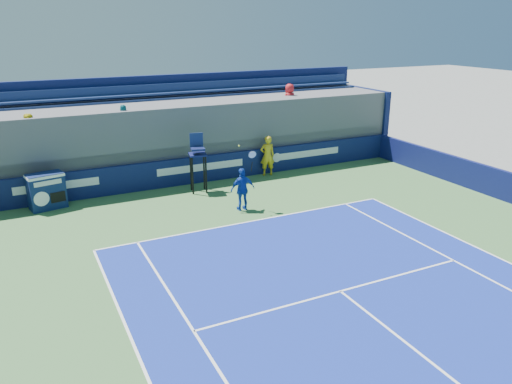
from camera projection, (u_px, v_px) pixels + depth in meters
name	position (u px, v px, depth m)	size (l,w,h in m)	color
ball_person	(267.00, 156.00, 23.07)	(0.68, 0.45, 1.87)	gold
back_hoarding	(201.00, 169.00, 22.17)	(20.40, 0.21, 1.20)	#0C1444
match_clock	(46.00, 190.00, 18.98)	(1.43, 0.96, 1.40)	#0F1D4C
umpire_chair	(198.00, 157.00, 20.64)	(0.83, 0.83, 2.48)	black
tennis_player	(243.00, 189.00, 18.78)	(0.98, 0.45, 2.57)	#143AA5
stadium_seating	(184.00, 133.00, 23.50)	(21.00, 4.05, 4.40)	#4D4D52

